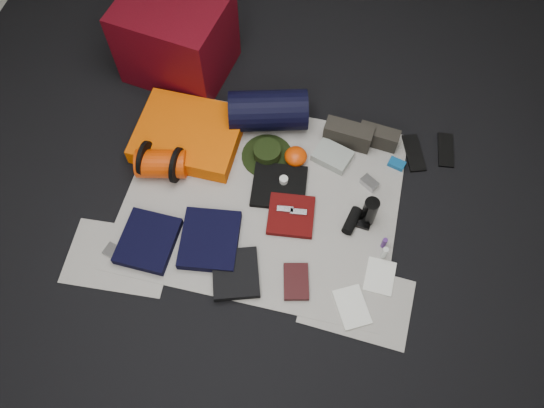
% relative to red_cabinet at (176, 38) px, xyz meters
% --- Properties ---
extents(floor, '(4.50, 4.50, 0.02)m').
position_rel_red_cabinet_xyz_m(floor, '(0.78, -0.87, -0.28)').
color(floor, black).
rests_on(floor, ground).
extents(newspaper_mat, '(1.60, 1.30, 0.01)m').
position_rel_red_cabinet_xyz_m(newspaper_mat, '(0.78, -0.87, -0.27)').
color(newspaper_mat, beige).
rests_on(newspaper_mat, floor).
extents(newspaper_sheet_front_left, '(0.61, 0.44, 0.00)m').
position_rel_red_cabinet_xyz_m(newspaper_sheet_front_left, '(0.08, -1.42, -0.27)').
color(newspaper_sheet_front_left, beige).
rests_on(newspaper_sheet_front_left, floor).
extents(newspaper_sheet_front_right, '(0.60, 0.43, 0.00)m').
position_rel_red_cabinet_xyz_m(newspaper_sheet_front_right, '(1.43, -1.37, -0.27)').
color(newspaper_sheet_front_right, beige).
rests_on(newspaper_sheet_front_right, floor).
extents(red_cabinet, '(0.72, 0.63, 0.54)m').
position_rel_red_cabinet_xyz_m(red_cabinet, '(0.00, 0.00, 0.00)').
color(red_cabinet, '#4E050E').
rests_on(red_cabinet, floor).
extents(sleeping_pad, '(0.64, 0.52, 0.11)m').
position_rel_red_cabinet_xyz_m(sleeping_pad, '(0.23, -0.57, -0.21)').
color(sleeping_pad, '#ED5902').
rests_on(sleeping_pad, newspaper_mat).
extents(stuff_sack, '(0.32, 0.23, 0.17)m').
position_rel_red_cabinet_xyz_m(stuff_sack, '(0.15, -0.83, -0.18)').
color(stuff_sack, '#CB3603').
rests_on(stuff_sack, newspaper_mat).
extents(sack_strap_left, '(0.02, 0.22, 0.22)m').
position_rel_red_cabinet_xyz_m(sack_strap_left, '(0.05, -0.83, -0.15)').
color(sack_strap_left, black).
rests_on(sack_strap_left, newspaper_mat).
extents(sack_strap_right, '(0.02, 0.22, 0.22)m').
position_rel_red_cabinet_xyz_m(sack_strap_right, '(0.25, -0.83, -0.15)').
color(sack_strap_right, black).
rests_on(sack_strap_right, newspaper_mat).
extents(navy_duffel, '(0.54, 0.37, 0.25)m').
position_rel_red_cabinet_xyz_m(navy_duffel, '(0.69, -0.33, -0.14)').
color(navy_duffel, black).
rests_on(navy_duffel, newspaper_mat).
extents(boonie_brim, '(0.36, 0.36, 0.01)m').
position_rel_red_cabinet_xyz_m(boonie_brim, '(0.74, -0.58, -0.26)').
color(boonie_brim, black).
rests_on(boonie_brim, newspaper_mat).
extents(boonie_crown, '(0.17, 0.17, 0.08)m').
position_rel_red_cabinet_xyz_m(boonie_crown, '(0.74, -0.58, -0.22)').
color(boonie_crown, black).
rests_on(boonie_crown, boonie_brim).
extents(hiking_boot_left, '(0.31, 0.14, 0.15)m').
position_rel_red_cabinet_xyz_m(hiking_boot_left, '(1.20, -0.36, -0.19)').
color(hiking_boot_left, '#2A2721').
rests_on(hiking_boot_left, newspaper_mat).
extents(hiking_boot_right, '(0.26, 0.12, 0.13)m').
position_rel_red_cabinet_xyz_m(hiking_boot_right, '(1.39, -0.32, -0.20)').
color(hiking_boot_right, '#2A2721').
rests_on(hiking_boot_right, newspaper_mat).
extents(flip_flop_left, '(0.18, 0.29, 0.01)m').
position_rel_red_cabinet_xyz_m(flip_flop_left, '(1.62, -0.35, -0.26)').
color(flip_flop_left, black).
rests_on(flip_flop_left, floor).
extents(flip_flop_right, '(0.12, 0.26, 0.01)m').
position_rel_red_cabinet_xyz_m(flip_flop_right, '(1.82, -0.28, -0.26)').
color(flip_flop_right, black).
rests_on(flip_flop_right, floor).
extents(trousers_navy_a, '(0.31, 0.35, 0.05)m').
position_rel_red_cabinet_xyz_m(trousers_navy_a, '(0.22, -1.30, -0.24)').
color(trousers_navy_a, black).
rests_on(trousers_navy_a, newspaper_mat).
extents(trousers_navy_b, '(0.37, 0.41, 0.06)m').
position_rel_red_cabinet_xyz_m(trousers_navy_b, '(0.56, -1.22, -0.23)').
color(trousers_navy_b, black).
rests_on(trousers_navy_b, newspaper_mat).
extents(trousers_charcoal, '(0.33, 0.35, 0.04)m').
position_rel_red_cabinet_xyz_m(trousers_charcoal, '(0.75, -1.38, -0.24)').
color(trousers_charcoal, black).
rests_on(trousers_charcoal, newspaper_mat).
extents(black_tshirt, '(0.35, 0.33, 0.03)m').
position_rel_red_cabinet_xyz_m(black_tshirt, '(0.86, -0.78, -0.25)').
color(black_tshirt, black).
rests_on(black_tshirt, newspaper_mat).
extents(red_shirt, '(0.29, 0.29, 0.04)m').
position_rel_red_cabinet_xyz_m(red_shirt, '(0.97, -0.96, -0.25)').
color(red_shirt, '#4F0908').
rests_on(red_shirt, newspaper_mat).
extents(orange_stuff_sack, '(0.17, 0.17, 0.09)m').
position_rel_red_cabinet_xyz_m(orange_stuff_sack, '(0.92, -0.57, -0.22)').
color(orange_stuff_sack, '#CB3603').
rests_on(orange_stuff_sack, newspaper_mat).
extents(first_aid_pouch, '(0.26, 0.23, 0.05)m').
position_rel_red_cabinet_xyz_m(first_aid_pouch, '(1.13, -0.50, -0.24)').
color(first_aid_pouch, gray).
rests_on(first_aid_pouch, newspaper_mat).
extents(water_bottle, '(0.10, 0.10, 0.21)m').
position_rel_red_cabinet_xyz_m(water_bottle, '(1.41, -0.88, -0.16)').
color(water_bottle, black).
rests_on(water_bottle, newspaper_mat).
extents(speaker, '(0.10, 0.18, 0.06)m').
position_rel_red_cabinet_xyz_m(speaker, '(1.32, -0.92, -0.23)').
color(speaker, black).
rests_on(speaker, newspaper_mat).
extents(compact_camera, '(0.12, 0.11, 0.04)m').
position_rel_red_cabinet_xyz_m(compact_camera, '(1.38, -0.64, -0.24)').
color(compact_camera, '#ADADB2').
rests_on(compact_camera, newspaper_mat).
extents(cyan_case, '(0.11, 0.09, 0.03)m').
position_rel_red_cabinet_xyz_m(cyan_case, '(1.53, -0.46, -0.25)').
color(cyan_case, '#0E4E87').
rests_on(cyan_case, newspaper_mat).
extents(toiletry_purple, '(0.03, 0.03, 0.08)m').
position_rel_red_cabinet_xyz_m(toiletry_purple, '(1.52, -1.02, -0.22)').
color(toiletry_purple, '#47216D').
rests_on(toiletry_purple, newspaper_mat).
extents(toiletry_clear, '(0.04, 0.04, 0.10)m').
position_rel_red_cabinet_xyz_m(toiletry_clear, '(1.53, -1.08, -0.21)').
color(toiletry_clear, silver).
rests_on(toiletry_clear, newspaper_mat).
extents(paperback_book, '(0.18, 0.23, 0.03)m').
position_rel_red_cabinet_xyz_m(paperback_book, '(1.08, -1.35, -0.25)').
color(paperback_book, black).
rests_on(paperback_book, newspaper_mat).
extents(map_booklet, '(0.24, 0.27, 0.01)m').
position_rel_red_cabinet_xyz_m(map_booklet, '(1.41, -1.41, -0.26)').
color(map_booklet, silver).
rests_on(map_booklet, newspaper_mat).
extents(map_printout, '(0.16, 0.21, 0.01)m').
position_rel_red_cabinet_xyz_m(map_printout, '(1.53, -1.21, -0.26)').
color(map_printout, silver).
rests_on(map_printout, newspaper_mat).
extents(sunglasses, '(0.10, 0.05, 0.02)m').
position_rel_red_cabinet_xyz_m(sunglasses, '(1.38, -0.92, -0.25)').
color(sunglasses, black).
rests_on(sunglasses, newspaper_mat).
extents(key_cluster, '(0.10, 0.10, 0.01)m').
position_rel_red_cabinet_xyz_m(key_cluster, '(0.03, -1.40, -0.26)').
color(key_cluster, '#ADADB2').
rests_on(key_cluster, newspaper_mat).
extents(tape_roll, '(0.05, 0.05, 0.03)m').
position_rel_red_cabinet_xyz_m(tape_roll, '(0.88, -0.75, -0.21)').
color(tape_roll, silver).
rests_on(tape_roll, black_tshirt).
extents(energy_bar_a, '(0.10, 0.05, 0.01)m').
position_rel_red_cabinet_xyz_m(energy_bar_a, '(0.93, -0.94, -0.22)').
color(energy_bar_a, '#ADADB2').
rests_on(energy_bar_a, red_shirt).
extents(energy_bar_b, '(0.10, 0.05, 0.01)m').
position_rel_red_cabinet_xyz_m(energy_bar_b, '(1.01, -0.94, -0.22)').
color(energy_bar_b, '#ADADB2').
rests_on(energy_bar_b, red_shirt).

